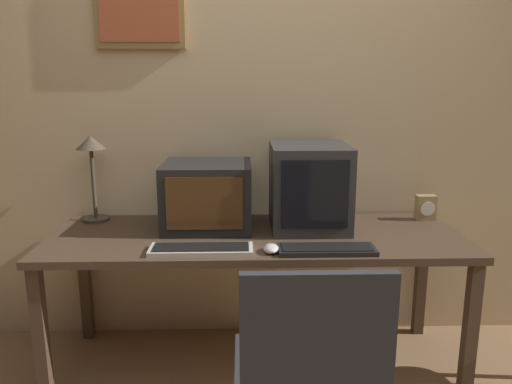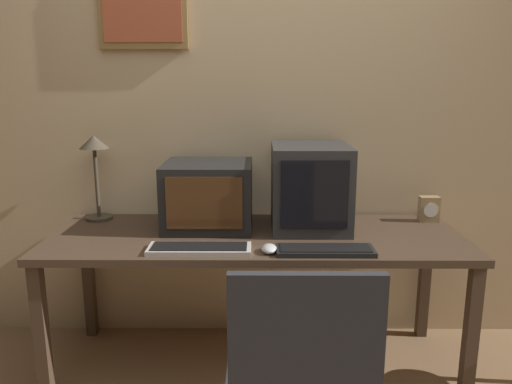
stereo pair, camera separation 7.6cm
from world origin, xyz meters
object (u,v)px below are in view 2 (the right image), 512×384
object	(u,v)px
desk_lamp	(95,157)
monitor_left	(208,195)
mouse_near_keyboard	(269,249)
keyboard_side	(325,250)
keyboard_main	(200,249)
desk_clock	(429,209)
monitor_right	(310,187)

from	to	relation	value
desk_lamp	monitor_left	bearing A→B (deg)	-12.24
mouse_near_keyboard	keyboard_side	bearing A→B (deg)	-0.79
monitor_left	keyboard_side	world-z (taller)	monitor_left
keyboard_main	mouse_near_keyboard	bearing A→B (deg)	-2.24
mouse_near_keyboard	monitor_left	bearing A→B (deg)	127.10
mouse_near_keyboard	desk_clock	bearing A→B (deg)	30.14
monitor_right	mouse_near_keyboard	distance (m)	0.48
monitor_right	desk_lamp	distance (m)	1.15
keyboard_side	monitor_right	bearing A→B (deg)	94.70
keyboard_main	desk_clock	distance (m)	1.27
monitor_right	desk_clock	size ratio (longest dim) A/B	3.18
desk_clock	monitor_left	bearing A→B (deg)	-175.08
keyboard_main	keyboard_side	world-z (taller)	same
monitor_right	keyboard_main	world-z (taller)	monitor_right
monitor_left	desk_clock	distance (m)	1.18
mouse_near_keyboard	desk_clock	xyz separation A→B (m)	(0.87, 0.50, 0.05)
keyboard_side	keyboard_main	bearing A→B (deg)	178.40
keyboard_main	monitor_right	bearing A→B (deg)	35.67
keyboard_main	desk_clock	xyz separation A→B (m)	(1.17, 0.49, 0.05)
monitor_left	desk_lamp	bearing A→B (deg)	167.76
monitor_right	keyboard_main	size ratio (longest dim) A/B	0.94
monitor_left	desk_clock	world-z (taller)	monitor_left
keyboard_main	desk_clock	size ratio (longest dim) A/B	3.38
monitor_right	keyboard_side	bearing A→B (deg)	-85.30
monitor_right	keyboard_side	xyz separation A→B (m)	(0.03, -0.39, -0.20)
keyboard_side	desk_clock	bearing A→B (deg)	39.22
keyboard_side	desk_lamp	xyz separation A→B (m)	(-1.16, 0.54, 0.33)
monitor_left	keyboard_main	distance (m)	0.42
monitor_left	mouse_near_keyboard	bearing A→B (deg)	-52.90
monitor_right	desk_clock	world-z (taller)	monitor_right
desk_clock	monitor_right	bearing A→B (deg)	-169.92
keyboard_main	keyboard_side	xyz separation A→B (m)	(0.55, -0.02, 0.00)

